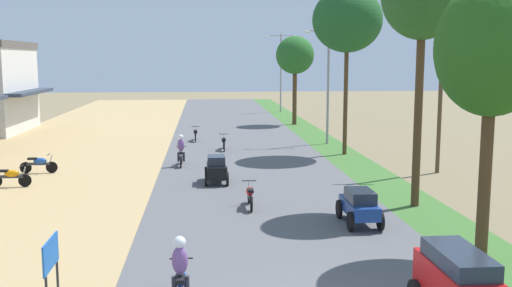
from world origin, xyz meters
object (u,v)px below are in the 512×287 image
object	(u,v)px
median_tree_fourth	(295,56)
streetlamp_near	(328,78)
car_hatchback_black	(216,168)
parked_motorbike_third	(39,163)
motorbike_ahead_fourth	(224,142)
median_tree_third	(347,20)
car_sedan_blue	(359,205)
motorbike_foreground_rider	(180,273)
parked_motorbike_second	(11,176)
streetlamp_mid	(281,67)
street_signboard	(51,258)
median_tree_nearest	(492,50)
motorbike_ahead_third	(181,151)
utility_pole_near	(441,74)
motorbike_ahead_second	(250,194)
car_van_red	(456,283)

from	to	relation	value
median_tree_fourth	streetlamp_near	size ratio (longest dim) A/B	1.00
car_hatchback_black	parked_motorbike_third	bearing A→B (deg)	160.10
motorbike_ahead_fourth	median_tree_third	bearing A→B (deg)	-16.95
car_sedan_blue	motorbike_foreground_rider	world-z (taller)	motorbike_foreground_rider
parked_motorbike_second	streetlamp_mid	size ratio (longest dim) A/B	0.22
car_hatchback_black	street_signboard	bearing A→B (deg)	-107.55
median_tree_nearest	median_tree_third	distance (m)	18.12
median_tree_nearest	motorbike_foreground_rider	distance (m)	10.15
street_signboard	motorbike_ahead_third	distance (m)	17.33
utility_pole_near	streetlamp_mid	bearing A→B (deg)	95.78
median_tree_third	car_sedan_blue	bearing A→B (deg)	-101.70
utility_pole_near	parked_motorbike_second	bearing A→B (deg)	-174.84
street_signboard	utility_pole_near	xyz separation A→B (m)	(15.03, 14.57, 3.76)
parked_motorbike_second	median_tree_third	bearing A→B (deg)	24.31
street_signboard	motorbike_ahead_second	bearing A→B (deg)	57.66
streetlamp_mid	motorbike_ahead_third	distance (m)	32.69
streetlamp_near	motorbike_ahead_fourth	world-z (taller)	streetlamp_near
street_signboard	motorbike_ahead_third	size ratio (longest dim) A/B	0.83
motorbike_foreground_rider	parked_motorbike_second	bearing A→B (deg)	120.46
parked_motorbike_third	motorbike_ahead_fourth	xyz separation A→B (m)	(9.25, 6.49, 0.02)
utility_pole_near	median_tree_third	bearing A→B (deg)	120.09
motorbike_ahead_fourth	median_tree_fourth	bearing A→B (deg)	64.83
street_signboard	median_tree_third	xyz separation A→B (m)	(11.72, 20.28, 6.65)
parked_motorbike_second	streetlamp_near	bearing A→B (deg)	35.79
utility_pole_near	parked_motorbike_third	bearing A→B (deg)	176.07
median_tree_nearest	car_sedan_blue	distance (m)	6.65
motorbike_ahead_third	motorbike_ahead_fourth	size ratio (longest dim) A/B	1.00
median_tree_nearest	car_van_red	size ratio (longest dim) A/B	3.20
motorbike_ahead_second	motorbike_ahead_fourth	xyz separation A→B (m)	(-0.48, 14.19, 0.00)
streetlamp_near	car_sedan_blue	size ratio (longest dim) A/B	3.31
median_tree_nearest	utility_pole_near	world-z (taller)	utility_pole_near
parked_motorbike_second	parked_motorbike_third	world-z (taller)	same
street_signboard	motorbike_foreground_rider	size ratio (longest dim) A/B	0.83
median_tree_nearest	motorbike_ahead_fourth	xyz separation A→B (m)	(-6.61, 20.15, -5.26)
car_van_red	motorbike_ahead_third	size ratio (longest dim) A/B	1.34
median_tree_fourth	street_signboard	bearing A→B (deg)	-107.21
motorbike_foreground_rider	motorbike_ahead_fourth	xyz separation A→B (m)	(1.78, 22.96, -0.28)
streetlamp_mid	car_van_red	xyz separation A→B (m)	(-2.96, -50.37, -3.68)
median_tree_fourth	motorbike_ahead_fourth	size ratio (longest dim) A/B	4.14
car_van_red	motorbike_ahead_third	xyz separation A→B (m)	(-6.33, 19.26, -0.17)
median_tree_nearest	utility_pole_near	bearing A→B (deg)	73.31
parked_motorbike_second	median_tree_nearest	size ratio (longest dim) A/B	0.23
streetlamp_mid	parked_motorbike_second	bearing A→B (deg)	-114.93
median_tree_nearest	motorbike_ahead_third	distance (m)	18.12
street_signboard	motorbike_ahead_fourth	size ratio (longest dim) A/B	0.83
parked_motorbike_second	utility_pole_near	size ratio (longest dim) A/B	0.19
median_tree_fourth	car_sedan_blue	bearing A→B (deg)	-94.74
parked_motorbike_third	median_tree_fourth	size ratio (longest dim) A/B	0.24
motorbike_ahead_second	street_signboard	bearing A→B (deg)	-122.34
streetlamp_near	motorbike_ahead_second	size ratio (longest dim) A/B	4.15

